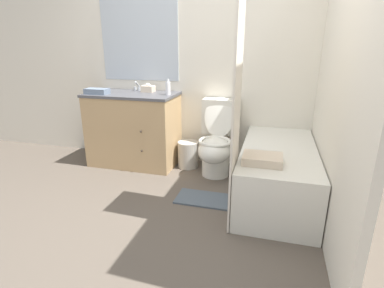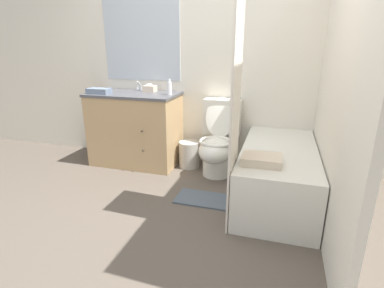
% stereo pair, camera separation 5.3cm
% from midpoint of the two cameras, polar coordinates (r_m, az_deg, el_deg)
% --- Properties ---
extents(ground_plane, '(14.00, 14.00, 0.00)m').
position_cam_midpoint_polar(ground_plane, '(2.43, -8.91, -16.75)').
color(ground_plane, brown).
extents(wall_back, '(8.00, 0.06, 2.50)m').
position_cam_midpoint_polar(wall_back, '(3.56, 1.27, 16.12)').
color(wall_back, silver).
rests_on(wall_back, ground_plane).
extents(wall_right, '(0.05, 2.63, 2.50)m').
position_cam_midpoint_polar(wall_right, '(2.65, 25.42, 13.61)').
color(wall_right, silver).
rests_on(wall_right, ground_plane).
extents(vanity_cabinet, '(1.04, 0.60, 0.86)m').
position_cam_midpoint_polar(vanity_cabinet, '(3.66, -11.41, 2.95)').
color(vanity_cabinet, tan).
rests_on(vanity_cabinet, ground_plane).
extents(sink_faucet, '(0.14, 0.12, 0.12)m').
position_cam_midpoint_polar(sink_faucet, '(3.75, -10.48, 10.48)').
color(sink_faucet, silver).
rests_on(sink_faucet, vanity_cabinet).
extents(toilet, '(0.42, 0.65, 0.85)m').
position_cam_midpoint_polar(toilet, '(3.32, 4.31, 0.47)').
color(toilet, silver).
rests_on(toilet, ground_plane).
extents(bathtub, '(0.66, 1.44, 0.49)m').
position_cam_midpoint_polar(bathtub, '(2.94, 15.40, -5.21)').
color(bathtub, silver).
rests_on(bathtub, ground_plane).
extents(shower_curtain, '(0.01, 0.39, 2.02)m').
position_cam_midpoint_polar(shower_curtain, '(2.22, 7.89, 8.45)').
color(shower_curtain, silver).
rests_on(shower_curtain, ground_plane).
extents(wastebasket, '(0.24, 0.24, 0.31)m').
position_cam_midpoint_polar(wastebasket, '(3.56, -1.20, -1.98)').
color(wastebasket, '#B7B2A8').
rests_on(wastebasket, ground_plane).
extents(tissue_box, '(0.14, 0.12, 0.10)m').
position_cam_midpoint_polar(tissue_box, '(3.63, -8.80, 10.39)').
color(tissue_box, beige).
rests_on(tissue_box, vanity_cabinet).
extents(soap_dispenser, '(0.05, 0.05, 0.17)m').
position_cam_midpoint_polar(soap_dispenser, '(3.38, -5.05, 10.59)').
color(soap_dispenser, silver).
rests_on(soap_dispenser, vanity_cabinet).
extents(hand_towel_folded, '(0.26, 0.14, 0.06)m').
position_cam_midpoint_polar(hand_towel_folded, '(3.61, -18.05, 9.53)').
color(hand_towel_folded, slate).
rests_on(hand_towel_folded, vanity_cabinet).
extents(bath_towel_folded, '(0.31, 0.24, 0.07)m').
position_cam_midpoint_polar(bath_towel_folded, '(2.44, 12.67, -2.82)').
color(bath_towel_folded, beige).
rests_on(bath_towel_folded, bathtub).
extents(bath_mat, '(0.53, 0.30, 0.02)m').
position_cam_midpoint_polar(bath_mat, '(2.87, 1.89, -10.42)').
color(bath_mat, '#4C5660').
rests_on(bath_mat, ground_plane).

